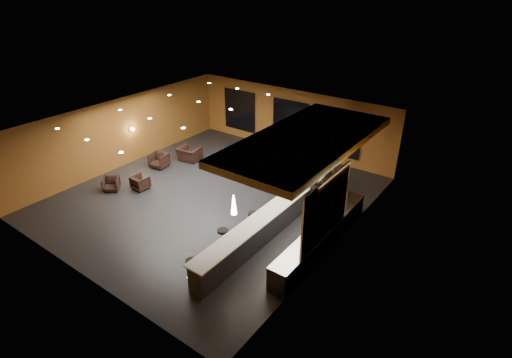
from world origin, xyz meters
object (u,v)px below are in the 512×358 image
Objects in this scene: staff_c at (341,195)px; armchair_a at (111,184)px; prep_counter at (321,238)px; pendant_2 at (310,154)px; pendant_0 at (234,205)px; bar_stool_4 at (295,182)px; column at (326,154)px; bar_stool_1 at (223,237)px; bar_stool_3 at (278,198)px; staff_a at (315,195)px; staff_b at (327,188)px; bar_stool_0 at (191,266)px; armchair_c at (159,160)px; armchair_d at (189,154)px; armchair_b at (140,182)px; bar_stool_2 at (253,219)px; pendant_1 at (276,176)px; bar_counter at (268,224)px.

staff_c is 10.39m from armchair_a.
prep_counter is 8.57× the size of pendant_2.
bar_stool_4 is at bearing 99.64° from pendant_0.
bar_stool_1 is at bearing -97.64° from column.
bar_stool_3 is (-2.33, -1.13, -0.39)m from staff_c.
staff_c is at bearing 72.30° from pendant_0.
bar_stool_4 is at bearing 130.44° from staff_a.
armchair_a is at bearing -149.76° from staff_b.
staff_a reaches higher than armchair_a.
bar_stool_1 is (-0.16, 1.79, 0.07)m from bar_stool_0.
prep_counter is at bearing -16.67° from armchair_c.
bar_stool_3 is at bearing 159.41° from armchair_d.
staff_b is 2.48× the size of armchair_b.
armchair_b is 6.54m from bar_stool_3.
staff_a reaches higher than armchair_c.
bar_stool_2 is 0.87× the size of bar_stool_3.
pendant_1 is 8.04m from armchair_d.
staff_a is 7.94m from armchair_d.
armchair_a is at bearing -167.13° from pendant_1.
staff_c is at bearing 61.85° from bar_counter.
pendant_1 is 2.63m from staff_a.
prep_counter is 3.39× the size of staff_b.
staff_b is 6.84m from bar_stool_0.
bar_counter reaches higher than armchair_a.
pendant_2 is 0.40× the size of staff_b.
armchair_a is at bearing -169.67° from prep_counter.
staff_a reaches higher than armchair_b.
staff_c is 2.65× the size of armchair_b.
armchair_a is 0.84× the size of armchair_c.
bar_stool_1 is at bearing -88.87° from bar_stool_4.
pendant_1 is 0.44× the size of staff_a.
column is at bearing 123.85° from staff_b.
pendant_1 is 0.84× the size of bar_stool_1.
armchair_d is at bearing 153.95° from bar_stool_2.
staff_a is 6.13m from bar_stool_0.
bar_stool_2 is at bearing -88.66° from bar_stool_3.
column reaches higher than armchair_a.
bar_stool_4 reaches higher than bar_stool_0.
bar_counter is 4.77m from column.
pendant_1 is at bearing -27.60° from armchair_a.
staff_b is at bearing 75.45° from bar_counter.
bar_stool_1 is (-1.43, -4.19, -0.26)m from staff_a.
bar_stool_3 is 1.73m from bar_stool_4.
bar_stool_3 is (6.14, 2.25, 0.23)m from armchair_b.
pendant_0 is at bearing -113.84° from staff_a.
staff_a reaches higher than bar_stool_3.
staff_a is at bearing -157.15° from armchair_b.
pendant_0 is 2.82m from bar_stool_2.
pendant_0 reaches higher than bar_stool_3.
armchair_c is 7.22m from bar_stool_3.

